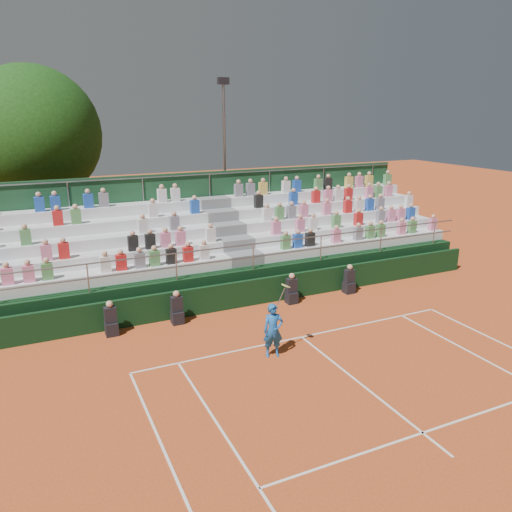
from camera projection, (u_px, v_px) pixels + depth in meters
name	position (u px, v px, depth m)	size (l,w,h in m)	color
ground	(302.00, 337.00, 16.09)	(90.00, 90.00, 0.00)	#C34F20
courtside_wall	(259.00, 291.00, 18.73)	(20.00, 0.15, 1.00)	black
line_officials	(240.00, 300.00, 17.95)	(9.67, 0.40, 1.19)	black
grandstand	(228.00, 255.00, 21.39)	(20.00, 5.20, 4.40)	black
tennis_player	(273.00, 330.00, 14.65)	(0.87, 0.52, 2.22)	#175AAE
tree_east	(33.00, 134.00, 23.12)	(6.25, 6.25, 9.09)	#372114
floodlight_mast	(224.00, 149.00, 26.66)	(0.60, 0.25, 8.66)	gray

